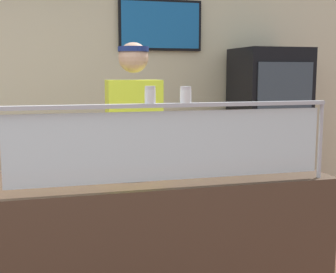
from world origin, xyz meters
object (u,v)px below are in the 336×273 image
worker_figure (135,150)px  drink_fridge (268,136)px  pizza_tray (128,171)px  parmesan_shaker (150,96)px  pizza_server (134,168)px  pepper_flake_shaker (186,96)px

worker_figure → drink_fridge: (1.60, 1.09, -0.11)m
pizza_tray → drink_fridge: drink_fridge is taller
pizza_tray → parmesan_shaker: bearing=-81.6°
drink_fridge → pizza_server: bearing=-136.3°
pepper_flake_shaker → worker_figure: (-0.10, 0.89, -0.43)m
parmesan_shaker → worker_figure: (0.09, 0.89, -0.43)m
pizza_server → drink_fridge: bearing=49.8°
pizza_server → pepper_flake_shaker: size_ratio=3.25×
pizza_server → pizza_tray: bearing=155.5°
drink_fridge → pepper_flake_shaker: bearing=-127.1°
pizza_tray → drink_fridge: size_ratio=0.24×
pizza_tray → worker_figure: 0.55m
parmesan_shaker → drink_fridge: bearing=49.5°
pizza_server → worker_figure: (0.11, 0.55, 0.02)m
pizza_tray → pizza_server: (0.03, -0.02, 0.02)m
pepper_flake_shaker → drink_fridge: drink_fridge is taller
pizza_tray → worker_figure: (0.14, 0.53, 0.04)m
pizza_server → drink_fridge: size_ratio=0.16×
parmesan_shaker → pepper_flake_shaker: bearing=0.0°
pepper_flake_shaker → worker_figure: 0.99m
pizza_tray → pizza_server: size_ratio=1.54×
pizza_server → parmesan_shaker: (0.02, -0.34, 0.44)m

